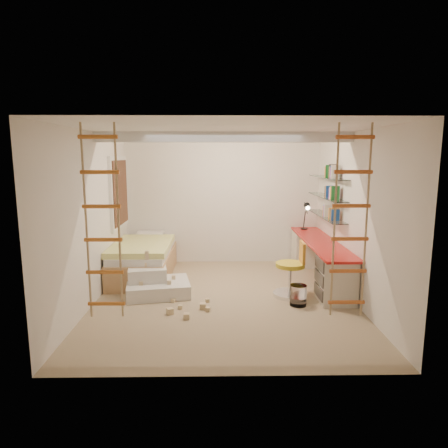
{
  "coord_description": "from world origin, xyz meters",
  "views": [
    {
      "loc": [
        -0.1,
        -6.02,
        2.24
      ],
      "look_at": [
        0.0,
        0.3,
        1.15
      ],
      "focal_mm": 32.0,
      "sensor_mm": 36.0,
      "label": 1
    }
  ],
  "objects_px": {
    "play_platform": "(155,284)",
    "swivel_chair": "(292,276)",
    "bed": "(144,259)",
    "desk": "(319,260)"
  },
  "relations": [
    {
      "from": "play_platform",
      "to": "swivel_chair",
      "type": "bearing_deg",
      "value": -3.27
    },
    {
      "from": "bed",
      "to": "play_platform",
      "type": "bearing_deg",
      "value": -70.18
    },
    {
      "from": "bed",
      "to": "swivel_chair",
      "type": "xyz_separation_m",
      "value": [
        2.56,
        -1.11,
        -0.0
      ]
    },
    {
      "from": "bed",
      "to": "play_platform",
      "type": "xyz_separation_m",
      "value": [
        0.36,
        -0.99,
        -0.16
      ]
    },
    {
      "from": "desk",
      "to": "bed",
      "type": "xyz_separation_m",
      "value": [
        -3.2,
        0.36,
        -0.07
      ]
    },
    {
      "from": "bed",
      "to": "desk",
      "type": "bearing_deg",
      "value": -6.49
    },
    {
      "from": "swivel_chair",
      "to": "play_platform",
      "type": "relative_size",
      "value": 0.8
    },
    {
      "from": "desk",
      "to": "swivel_chair",
      "type": "relative_size",
      "value": 3.14
    },
    {
      "from": "swivel_chair",
      "to": "play_platform",
      "type": "height_order",
      "value": "swivel_chair"
    },
    {
      "from": "desk",
      "to": "play_platform",
      "type": "height_order",
      "value": "desk"
    }
  ]
}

